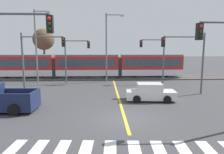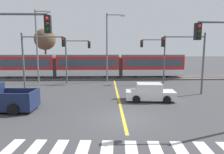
{
  "view_description": "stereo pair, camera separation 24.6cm",
  "coord_description": "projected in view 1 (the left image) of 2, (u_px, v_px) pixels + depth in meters",
  "views": [
    {
      "loc": [
        -1.32,
        -12.35,
        4.52
      ],
      "look_at": [
        -0.52,
        7.87,
        1.6
      ],
      "focal_mm": 32.0,
      "sensor_mm": 36.0,
      "label": 1
    },
    {
      "loc": [
        -1.08,
        -12.36,
        4.52
      ],
      "look_at": [
        -0.52,
        7.87,
        1.6
      ],
      "focal_mm": 32.0,
      "sensor_mm": 36.0,
      "label": 2
    }
  ],
  "objects": [
    {
      "name": "traffic_light_mid_right",
      "position": [
        189.0,
        54.0,
        19.34
      ],
      "size": [
        4.25,
        0.38,
        5.99
      ],
      "color": "#515459",
      "rests_on": "ground"
    },
    {
      "name": "track_bed",
      "position": [
        113.0,
        78.0,
        30.2
      ],
      "size": [
        120.0,
        4.0,
        0.18
      ],
      "primitive_type": "cube",
      "color": "#56514C",
      "rests_on": "ground"
    },
    {
      "name": "rail_far",
      "position": [
        113.0,
        76.0,
        30.89
      ],
      "size": [
        120.0,
        0.08,
        0.1
      ],
      "primitive_type": "cube",
      "color": "#939399",
      "rests_on": "track_bed"
    },
    {
      "name": "street_lamp_west",
      "position": [
        37.0,
        42.0,
        25.8
      ],
      "size": [
        2.16,
        0.28,
        9.39
      ],
      "color": "slate",
      "rests_on": "ground"
    },
    {
      "name": "traffic_light_far_right",
      "position": [
        156.0,
        53.0,
        25.77
      ],
      "size": [
        3.25,
        0.38,
        6.12
      ],
      "color": "#515459",
      "rests_on": "ground"
    },
    {
      "name": "lane_centre_line",
      "position": [
        118.0,
        95.0,
        19.33
      ],
      "size": [
        0.2,
        18.0,
        0.01
      ],
      "primitive_type": "cube",
      "color": "gold",
      "rests_on": "ground"
    },
    {
      "name": "light_rail_tram",
      "position": [
        88.0,
        65.0,
        29.77
      ],
      "size": [
        28.0,
        2.64,
        3.43
      ],
      "color": "silver",
      "rests_on": "track_bed"
    },
    {
      "name": "street_lamp_centre",
      "position": [
        108.0,
        43.0,
        26.76
      ],
      "size": [
        2.46,
        0.28,
        9.09
      ],
      "color": "slate",
      "rests_on": "ground"
    },
    {
      "name": "rail_near",
      "position": [
        113.0,
        78.0,
        29.47
      ],
      "size": [
        120.0,
        0.08,
        0.1
      ],
      "primitive_type": "cube",
      "color": "#939399",
      "rests_on": "track_bed"
    },
    {
      "name": "traffic_light_near_left",
      "position": [
        6.0,
        51.0,
        10.25
      ],
      "size": [
        3.75,
        0.38,
        6.58
      ],
      "color": "#515459",
      "rests_on": "ground"
    },
    {
      "name": "sedan_crossing",
      "position": [
        150.0,
        93.0,
        17.35
      ],
      "size": [
        4.32,
        2.16,
        1.52
      ],
      "color": "silver",
      "rests_on": "ground"
    },
    {
      "name": "ground_plane",
      "position": [
        125.0,
        119.0,
        12.91
      ],
      "size": [
        200.0,
        200.0,
        0.0
      ],
      "primitive_type": "plane",
      "color": "#3D3D3F"
    },
    {
      "name": "traffic_light_mid_left",
      "position": [
        37.0,
        53.0,
        19.41
      ],
      "size": [
        4.25,
        0.38,
        6.0
      ],
      "color": "#515459",
      "rests_on": "ground"
    },
    {
      "name": "bare_tree_far_west",
      "position": [
        44.0,
        40.0,
        34.72
      ],
      "size": [
        3.7,
        3.7,
        7.92
      ],
      "color": "brown",
      "rests_on": "ground"
    },
    {
      "name": "traffic_light_far_left",
      "position": [
        74.0,
        53.0,
        25.66
      ],
      "size": [
        3.25,
        0.38,
        5.87
      ],
      "color": "#515459",
      "rests_on": "ground"
    }
  ]
}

